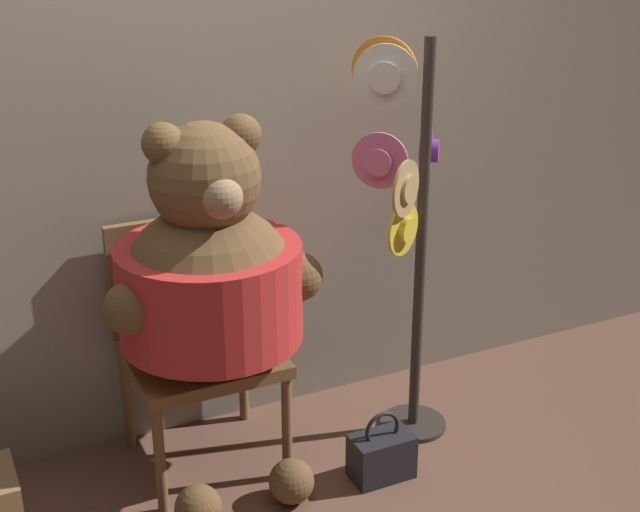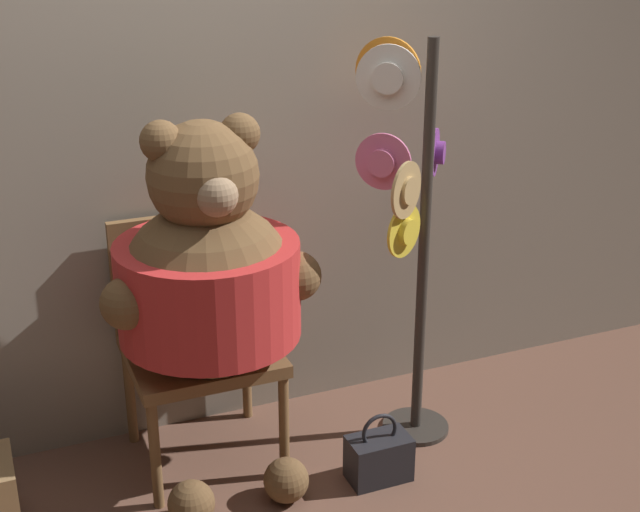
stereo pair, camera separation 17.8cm
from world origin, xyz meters
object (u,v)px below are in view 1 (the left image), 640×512
object	(u,v)px
chair	(194,334)
teddy_bear	(210,281)
hat_display_rack	(405,208)
handbag_on_ground	(382,455)

from	to	relation	value
chair	teddy_bear	bearing A→B (deg)	-82.86
hat_display_rack	handbag_on_ground	bearing A→B (deg)	-129.56
chair	teddy_bear	size ratio (longest dim) A/B	0.68
chair	handbag_on_ground	world-z (taller)	chair
teddy_bear	hat_display_rack	xyz separation A→B (m)	(0.80, -0.01, 0.16)
chair	teddy_bear	xyz separation A→B (m)	(0.02, -0.17, 0.29)
chair	teddy_bear	world-z (taller)	teddy_bear
teddy_bear	hat_display_rack	size ratio (longest dim) A/B	0.86
chair	handbag_on_ground	xyz separation A→B (m)	(0.58, -0.47, -0.44)
chair	hat_display_rack	distance (m)	0.95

